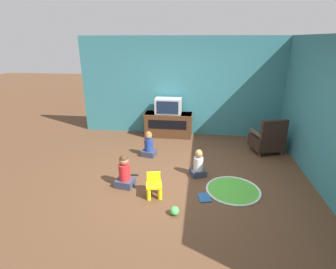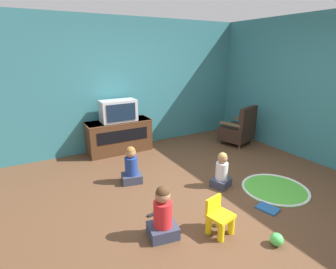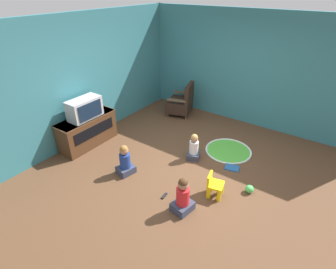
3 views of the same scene
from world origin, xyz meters
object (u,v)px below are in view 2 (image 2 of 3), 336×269
object	(u,v)px
television	(118,111)
child_watching_left	(222,172)
book	(268,209)
black_armchair	(239,130)
toy_ball	(277,239)
tv_cabinet	(119,136)
child_watching_right	(131,167)
remote_control	(153,214)
yellow_kid_chair	(219,218)
child_watching_center	(163,215)

from	to	relation	value
television	child_watching_left	size ratio (longest dim) A/B	1.27
television	book	bearing A→B (deg)	-71.27
black_armchair	toy_ball	world-z (taller)	black_armchair
tv_cabinet	black_armchair	world-z (taller)	black_armchair
child_watching_right	remote_control	size ratio (longest dim) A/B	3.90
yellow_kid_chair	child_watching_right	world-z (taller)	child_watching_right
remote_control	black_armchair	bearing A→B (deg)	23.77
child_watching_center	television	bearing A→B (deg)	89.98
tv_cabinet	toy_ball	distance (m)	3.50
toy_ball	book	xyz separation A→B (m)	(0.45, 0.50, -0.06)
remote_control	book	bearing A→B (deg)	-28.29
child_watching_center	remote_control	bearing A→B (deg)	89.44
black_armchair	child_watching_right	size ratio (longest dim) A/B	1.45
child_watching_left	yellow_kid_chair	bearing A→B (deg)	-153.71
tv_cabinet	remote_control	world-z (taller)	tv_cabinet
tv_cabinet	television	world-z (taller)	television
child_watching_left	child_watching_center	world-z (taller)	child_watching_center
black_armchair	child_watching_left	distance (m)	2.06
tv_cabinet	child_watching_right	distance (m)	1.39
child_watching_left	child_watching_center	bearing A→B (deg)	-178.56
tv_cabinet	yellow_kid_chair	distance (m)	2.99
child_watching_right	remote_control	distance (m)	1.00
black_armchair	book	world-z (taller)	black_armchair
television	remote_control	bearing A→B (deg)	-99.49
television	remote_control	size ratio (longest dim) A/B	4.56
child_watching_right	book	xyz separation A→B (m)	(1.27, -1.58, -0.25)
remote_control	tv_cabinet	bearing A→B (deg)	76.80
black_armchair	child_watching_center	bearing A→B (deg)	15.66
television	book	world-z (taller)	television
child_watching_left	child_watching_center	distance (m)	1.44
yellow_kid_chair	remote_control	distance (m)	0.85
tv_cabinet	child_watching_center	distance (m)	2.77
television	toy_ball	world-z (taller)	television
yellow_kid_chair	toy_ball	size ratio (longest dim) A/B	2.96
television	child_watching_center	xyz separation A→B (m)	(-0.46, -2.70, -0.60)
tv_cabinet	yellow_kid_chair	size ratio (longest dim) A/B	3.12
child_watching_right	television	bearing A→B (deg)	89.96
black_armchair	child_watching_left	bearing A→B (deg)	22.24
black_armchair	book	bearing A→B (deg)	37.83
yellow_kid_chair	remote_control	xyz separation A→B (m)	(-0.51, 0.66, -0.17)
black_armchair	child_watching_left	xyz separation A→B (m)	(-1.59, -1.31, -0.09)
yellow_kid_chair	remote_control	world-z (taller)	yellow_kid_chair
yellow_kid_chair	child_watching_left	bearing A→B (deg)	35.92
tv_cabinet	child_watching_right	size ratio (longest dim) A/B	2.17
child_watching_left	child_watching_right	distance (m)	1.39
child_watching_left	child_watching_right	world-z (taller)	child_watching_right
child_watching_right	remote_control	world-z (taller)	child_watching_right
yellow_kid_chair	child_watching_right	distance (m)	1.67
toy_ball	book	world-z (taller)	toy_ball
tv_cabinet	remote_control	size ratio (longest dim) A/B	8.48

